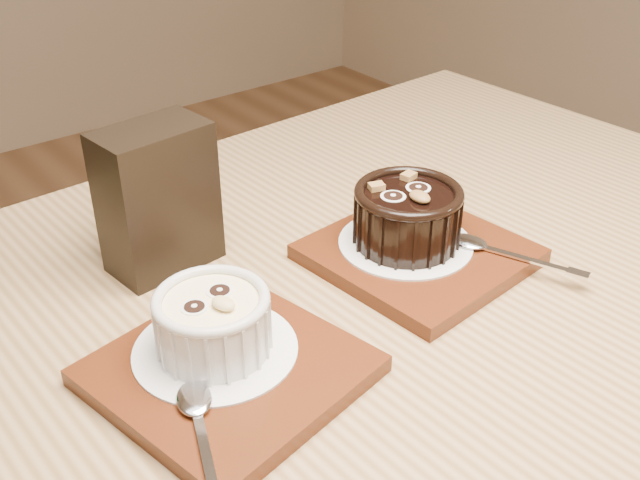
# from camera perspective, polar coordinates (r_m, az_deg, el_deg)

# --- Properties ---
(table) EXTENTS (1.23, 0.84, 0.75)m
(table) POSITION_cam_1_polar(r_m,az_deg,el_deg) (0.69, 0.34, -13.44)
(table) COLOR olive
(table) RESTS_ON ground
(tray_left) EXTENTS (0.21, 0.21, 0.01)m
(tray_left) POSITION_cam_1_polar(r_m,az_deg,el_deg) (0.59, -6.95, -9.85)
(tray_left) COLOR #55230E
(tray_left) RESTS_ON table
(doily_left) EXTENTS (0.13, 0.13, 0.00)m
(doily_left) POSITION_cam_1_polar(r_m,az_deg,el_deg) (0.60, -7.97, -8.26)
(doily_left) COLOR white
(doily_left) RESTS_ON tray_left
(ramekin_white) EXTENTS (0.09, 0.09, 0.05)m
(ramekin_white) POSITION_cam_1_polar(r_m,az_deg,el_deg) (0.58, -8.17, -6.07)
(ramekin_white) COLOR silver
(ramekin_white) RESTS_ON doily_left
(spoon_left) EXTENTS (0.07, 0.13, 0.01)m
(spoon_left) POSITION_cam_1_polar(r_m,az_deg,el_deg) (0.53, -9.01, -14.34)
(spoon_left) COLOR silver
(spoon_left) RESTS_ON tray_left
(tray_right) EXTENTS (0.19, 0.19, 0.01)m
(tray_right) POSITION_cam_1_polar(r_m,az_deg,el_deg) (0.73, 7.50, -1.05)
(tray_right) COLOR #55230E
(tray_right) RESTS_ON table
(doily_right) EXTENTS (0.13, 0.13, 0.00)m
(doily_right) POSITION_cam_1_polar(r_m,az_deg,el_deg) (0.73, 6.53, -0.22)
(doily_right) COLOR white
(doily_right) RESTS_ON tray_right
(ramekin_dark) EXTENTS (0.10, 0.10, 0.06)m
(ramekin_dark) POSITION_cam_1_polar(r_m,az_deg,el_deg) (0.71, 6.68, 2.03)
(ramekin_dark) COLOR black
(ramekin_dark) RESTS_ON doily_right
(spoon_right) EXTENTS (0.07, 0.13, 0.01)m
(spoon_right) POSITION_cam_1_polar(r_m,az_deg,el_deg) (0.73, 13.80, -0.84)
(spoon_right) COLOR silver
(spoon_right) RESTS_ON tray_right
(condiment_stand) EXTENTS (0.11, 0.07, 0.14)m
(condiment_stand) POSITION_cam_1_polar(r_m,az_deg,el_deg) (0.70, -12.25, 3.08)
(condiment_stand) COLOR black
(condiment_stand) RESTS_ON table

